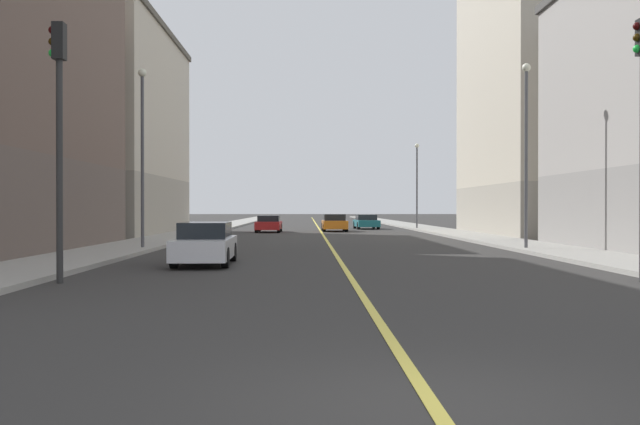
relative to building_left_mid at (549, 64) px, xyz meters
name	(u,v)px	position (x,y,z in m)	size (l,w,h in m)	color
ground_plane	(435,409)	(-15.31, -40.68, -11.58)	(400.00, 400.00, 0.00)	#31302E
sidewalk_left	(436,230)	(-6.12, 8.32, -11.51)	(3.21, 168.00, 0.15)	#9E9B93
sidewalk_right	(204,230)	(-24.49, 8.32, -11.51)	(3.21, 168.00, 0.15)	#9E9B93
lane_center_stripe	(321,231)	(-15.31, 8.32, -11.58)	(0.16, 154.00, 0.01)	#E5D14C
building_left_mid	(549,64)	(0.00, 0.00, 0.00)	(9.32, 16.85, 23.15)	#9D9688
building_right_midblock	(102,131)	(-30.61, 1.76, -4.42)	(9.32, 18.88, 14.30)	#9D9688
traffic_light_right_near	(59,116)	(-22.50, -29.86, -7.50)	(0.40, 0.32, 6.35)	#2D2D2D
street_lamp_left_near	(526,137)	(-7.12, -17.51, -6.75)	(0.36, 0.36, 7.82)	#4C4C51
street_lamp_right_near	(142,140)	(-23.49, -16.87, -6.83)	(0.36, 0.36, 7.66)	#4C4C51
street_lamp_left_far	(417,177)	(-7.12, 11.66, -7.13)	(0.36, 0.36, 7.10)	#4C4C51
car_red	(269,224)	(-19.27, 5.99, -10.95)	(1.92, 4.37, 1.27)	red
car_teal	(366,222)	(-11.20, 13.86, -10.96)	(2.06, 4.59, 1.26)	#196670
car_white	(205,244)	(-19.74, -24.30, -10.91)	(1.84, 4.60, 1.37)	white
car_orange	(334,223)	(-14.23, 7.82, -10.93)	(1.98, 4.28, 1.35)	orange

